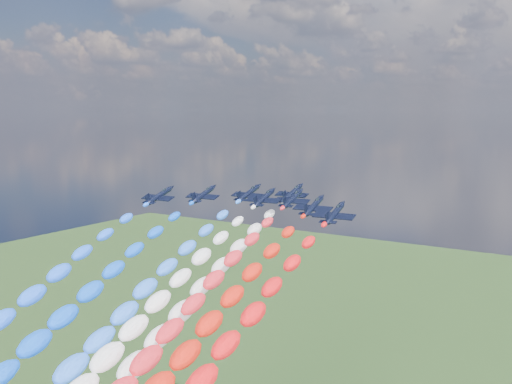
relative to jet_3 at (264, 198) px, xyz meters
The scene contains 13 objects.
jet_0 28.97m from the jet_3, 155.65° to the right, with size 9.68×12.98×2.86m, color black, non-canonical shape.
jet_1 18.09m from the jet_3, 169.51° to the right, with size 9.68×12.98×2.86m, color black, non-canonical shape.
trail_1 64.62m from the jet_3, 107.34° to the right, with size 5.89×102.75×52.14m, color blue, non-canonical shape.
jet_2 10.18m from the jet_3, 147.06° to the left, with size 9.68×12.98×2.86m, color black, non-canonical shape.
trail_2 54.81m from the jet_3, 100.07° to the right, with size 5.89×102.75×52.14m, color #2B6CF4, non-canonical shape.
jet_3 is the anchor object (origin of this frame).
trail_3 59.12m from the jet_3, 90.00° to the right, with size 5.89×102.75×52.14m, color white, non-canonical shape.
jet_4 13.18m from the jet_3, 83.97° to the left, with size 9.68×12.98×2.86m, color black, non-canonical shape.
trail_4 47.57m from the jet_3, 88.05° to the right, with size 5.89×102.75×52.14m, color silver, non-canonical shape.
jet_5 7.63m from the jet_3, 21.32° to the left, with size 9.68×12.98×2.86m, color black, non-canonical shape.
trail_5 57.06m from the jet_3, 82.04° to the right, with size 5.89×102.75×52.14m, color red, non-canonical shape.
jet_6 18.17m from the jet_3, 16.64° to the right, with size 9.68×12.98×2.86m, color black, non-canonical shape.
jet_7 29.01m from the jet_3, 24.88° to the right, with size 9.68×12.98×2.86m, color black, non-canonical shape.
Camera 1 is at (84.48, -129.17, 119.77)m, focal length 42.79 mm.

